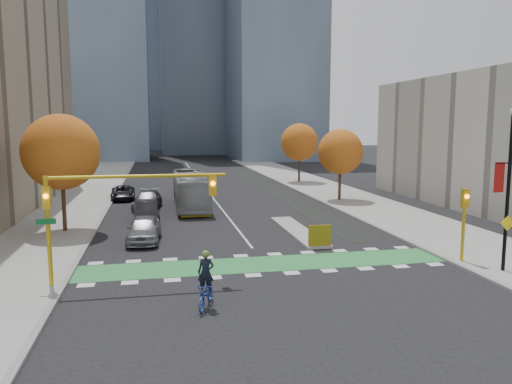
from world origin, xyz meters
name	(u,v)px	position (x,y,z in m)	size (l,w,h in m)	color
ground	(271,272)	(0.00, 0.00, 0.00)	(300.00, 300.00, 0.00)	black
sidewalk_west	(63,213)	(-13.50, 20.00, 0.07)	(7.00, 120.00, 0.15)	gray
sidewalk_east	(362,203)	(13.50, 20.00, 0.07)	(7.00, 120.00, 0.15)	gray
curb_west	(106,211)	(-10.00, 20.00, 0.07)	(0.30, 120.00, 0.16)	gray
curb_east	(327,204)	(10.00, 20.00, 0.07)	(0.30, 120.00, 0.16)	gray
bike_crossing	(265,264)	(0.00, 1.50, 0.01)	(20.00, 3.00, 0.01)	#2B853E
centre_line	(201,183)	(0.00, 40.00, 0.01)	(0.15, 70.00, 0.01)	silver
bike_lane_paint	(276,192)	(7.50, 30.00, 0.01)	(2.50, 50.00, 0.01)	black
median_island	(298,231)	(4.00, 9.00, 0.08)	(1.60, 10.00, 0.16)	gray
hazard_board	(320,236)	(4.00, 4.20, 0.80)	(1.40, 0.12, 1.30)	yellow
tower_ne	(273,20)	(20.00, 85.00, 30.00)	(18.00, 24.00, 60.00)	#47566B
tower_far	(158,20)	(-4.00, 140.00, 40.00)	(26.00, 26.00, 80.00)	#47566B
tree_west	(61,152)	(-12.00, 12.00, 5.62)	(5.20, 5.20, 8.22)	#332114
tree_east_near	(340,152)	(12.00, 22.00, 4.86)	(4.40, 4.40, 7.08)	#332114
tree_east_far	(299,142)	(12.50, 38.00, 5.24)	(4.80, 4.80, 7.65)	#332114
traffic_signal_west	(106,200)	(-7.93, -0.51, 4.03)	(8.53, 0.56, 5.20)	#BF9914
traffic_signal_east	(464,214)	(10.50, -0.51, 2.73)	(0.35, 0.43, 4.10)	#BF9914
banner_lamppost	(509,183)	(11.50, -2.50, 4.61)	(1.65, 0.36, 8.28)	black
cyclist	(206,288)	(-3.74, -4.33, 0.80)	(1.37, 2.21, 2.41)	#213C99
bus	(191,190)	(-2.66, 20.94, 1.63)	(2.74, 11.69, 3.26)	#959A9C
parked_car_a	(144,229)	(-6.50, 8.06, 0.84)	(1.98, 4.91, 1.67)	gray
parked_car_b	(146,212)	(-6.50, 14.97, 0.77)	(1.64, 4.70, 1.55)	black
parked_car_c	(147,200)	(-6.50, 21.07, 0.80)	(2.23, 5.48, 1.59)	#4F5054
parked_car_d	(123,193)	(-9.00, 27.14, 0.70)	(2.32, 5.03, 1.40)	black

